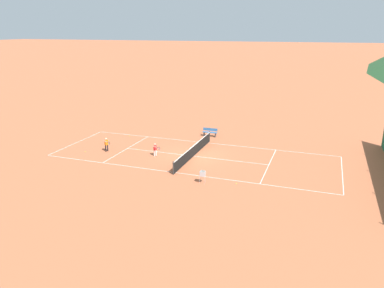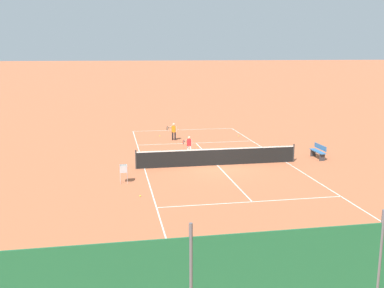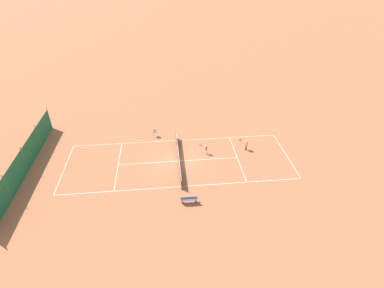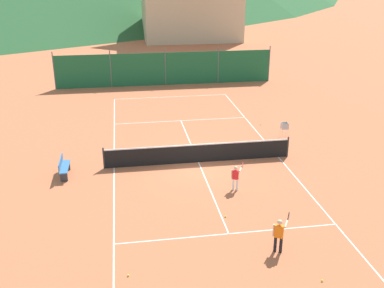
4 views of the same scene
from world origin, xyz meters
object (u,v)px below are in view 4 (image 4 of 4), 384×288
object	(u,v)px
tennis_ball_near_corner	(225,216)
ball_hopper	(284,127)
tennis_ball_alley_left	(261,125)
player_far_service	(279,233)
tennis_ball_mid_court	(128,275)
tennis_ball_by_net_right	(322,281)
tennis_net	(199,153)
player_near_baseline	(236,176)
courtside_bench	(64,167)

from	to	relation	value
tennis_ball_near_corner	ball_hopper	bearing A→B (deg)	56.59
tennis_ball_alley_left	player_far_service	bearing A→B (deg)	-104.59
ball_hopper	tennis_ball_alley_left	bearing A→B (deg)	105.58
tennis_ball_near_corner	tennis_ball_mid_court	distance (m)	4.81
tennis_ball_by_net_right	tennis_net	bearing A→B (deg)	103.24
player_near_baseline	tennis_ball_by_net_right	xyz separation A→B (m)	(1.13, -6.33, -0.62)
tennis_ball_alley_left	tennis_ball_mid_court	distance (m)	15.47
tennis_net	tennis_ball_by_net_right	size ratio (longest dim) A/B	139.09
tennis_ball_mid_court	tennis_ball_near_corner	bearing A→B (deg)	38.03
tennis_ball_alley_left	courtside_bench	distance (m)	12.24
player_far_service	courtside_bench	bearing A→B (deg)	137.21
tennis_ball_near_corner	tennis_ball_alley_left	world-z (taller)	same
tennis_ball_by_net_right	tennis_ball_alley_left	bearing A→B (deg)	80.25
tennis_ball_alley_left	tennis_ball_mid_court	world-z (taller)	same
player_near_baseline	courtside_bench	xyz separation A→B (m)	(-7.43, 2.57, -0.21)
ball_hopper	tennis_ball_near_corner	bearing A→B (deg)	-123.41
tennis_net	courtside_bench	xyz separation A→B (m)	(-6.34, -0.51, -0.05)
player_near_baseline	tennis_ball_near_corner	world-z (taller)	player_near_baseline
player_near_baseline	tennis_ball_near_corner	bearing A→B (deg)	-113.49
player_far_service	tennis_ball_by_net_right	world-z (taller)	player_far_service
tennis_net	ball_hopper	xyz separation A→B (m)	(5.30, 2.55, 0.16)
player_near_baseline	tennis_ball_near_corner	distance (m)	2.46
tennis_ball_near_corner	player_near_baseline	bearing A→B (deg)	66.51
tennis_ball_near_corner	ball_hopper	world-z (taller)	ball_hopper
tennis_ball_by_net_right	ball_hopper	world-z (taller)	ball_hopper
tennis_ball_by_net_right	tennis_ball_mid_court	bearing A→B (deg)	168.52
player_far_service	ball_hopper	size ratio (longest dim) A/B	1.40
player_far_service	tennis_ball_alley_left	size ratio (longest dim) A/B	18.88
tennis_net	player_far_service	size ratio (longest dim) A/B	7.37
courtside_bench	tennis_net	bearing A→B (deg)	4.60
tennis_ball_near_corner	tennis_ball_by_net_right	world-z (taller)	same
tennis_ball_near_corner	tennis_ball_by_net_right	xyz separation A→B (m)	(2.07, -4.15, 0.00)
player_near_baseline	tennis_ball_near_corner	xyz separation A→B (m)	(-0.95, -2.18, -0.62)
tennis_net	tennis_ball_by_net_right	bearing A→B (deg)	-76.76
tennis_ball_alley_left	courtside_bench	xyz separation A→B (m)	(-11.01, -5.34, 0.42)
tennis_ball_near_corner	ball_hopper	distance (m)	9.38
player_far_service	player_near_baseline	bearing A→B (deg)	93.91
tennis_ball_near_corner	tennis_ball_mid_court	size ratio (longest dim) A/B	1.00
tennis_net	ball_hopper	distance (m)	5.88
tennis_ball_alley_left	tennis_ball_by_net_right	bearing A→B (deg)	-99.75
tennis_ball_by_net_right	tennis_ball_mid_court	world-z (taller)	same
tennis_ball_by_net_right	courtside_bench	bearing A→B (deg)	133.88
tennis_ball_near_corner	tennis_ball_by_net_right	distance (m)	4.64
player_far_service	tennis_ball_mid_court	size ratio (longest dim) A/B	18.88
courtside_bench	ball_hopper	bearing A→B (deg)	14.75
tennis_ball_near_corner	tennis_ball_mid_court	bearing A→B (deg)	-141.97
tennis_ball_by_net_right	ball_hopper	distance (m)	12.37
tennis_net	tennis_ball_mid_court	distance (m)	9.01
tennis_ball_mid_court	courtside_bench	distance (m)	8.18
player_far_service	tennis_ball_alley_left	world-z (taller)	player_far_service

